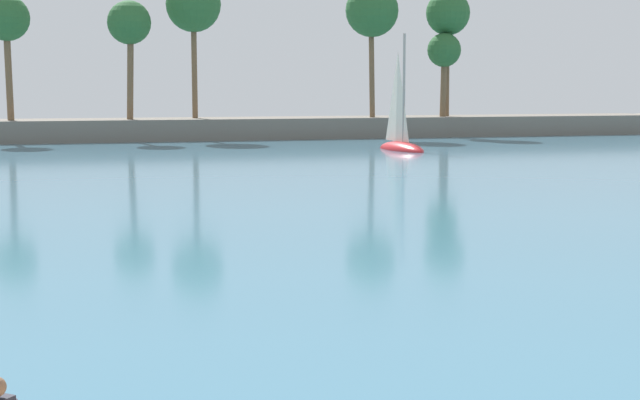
# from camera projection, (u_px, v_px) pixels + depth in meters

# --- Properties ---
(sea) EXTENTS (220.00, 108.16, 0.06)m
(sea) POSITION_uv_depth(u_px,v_px,m) (115.00, 153.00, 63.77)
(sea) COLOR teal
(sea) RESTS_ON ground
(palm_headland) EXTENTS (99.28, 6.69, 13.39)m
(palm_headland) POSITION_uv_depth(u_px,v_px,m) (63.00, 89.00, 75.76)
(palm_headland) COLOR slate
(palm_headland) RESTS_ON ground
(sailboat_near_shore) EXTENTS (2.36, 6.05, 8.56)m
(sailboat_near_shore) POSITION_uv_depth(u_px,v_px,m) (401.00, 139.00, 66.27)
(sailboat_near_shore) COLOR red
(sailboat_near_shore) RESTS_ON sea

